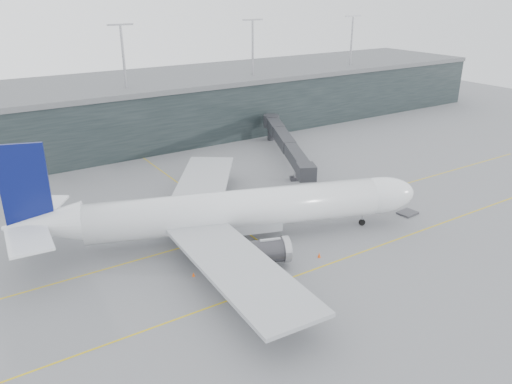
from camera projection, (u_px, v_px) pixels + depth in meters
ground at (205, 228)px, 82.12m from camera, size 320.00×320.00×0.00m
taxiline_a at (216, 237)px, 79.00m from camera, size 160.00×0.25×0.02m
taxiline_b at (274, 284)px, 66.55m from camera, size 160.00×0.25×0.02m
taxiline_lead_main at (181, 185)px, 100.19m from camera, size 0.25×60.00×0.02m
terminal at (96, 114)px, 124.38m from camera, size 240.00×36.00×29.00m
main_aircraft at (233, 211)px, 76.41m from camera, size 61.65×56.82×17.77m
jet_bridge at (272, 139)px, 113.00m from camera, size 20.98×43.34×6.58m
gse_cart at (373, 201)px, 90.21m from camera, size 2.89×2.32×1.72m
baggage_dolly at (408, 213)px, 87.26m from camera, size 3.47×2.90×0.32m
uld_a at (153, 208)px, 87.34m from camera, size 2.02×1.68×1.72m
uld_b at (171, 203)px, 89.16m from camera, size 2.38×2.06×1.90m
uld_c at (176, 203)px, 89.15m from camera, size 2.65×2.33×2.05m
cone_nose at (373, 199)px, 92.48m from camera, size 0.46×0.46×0.72m
cone_wing_stbd at (319, 255)px, 73.05m from camera, size 0.49×0.49×0.77m
cone_wing_port at (217, 196)px, 93.87m from camera, size 0.43×0.43×0.69m
cone_tail at (193, 274)px, 68.26m from camera, size 0.39×0.39×0.62m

